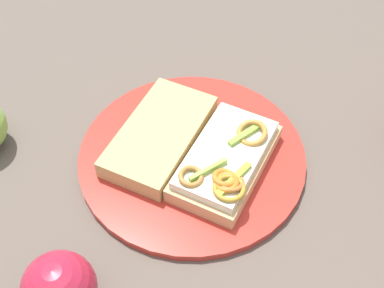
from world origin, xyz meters
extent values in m
plane|color=brown|center=(0.00, 0.00, 0.00)|extent=(2.00, 2.00, 0.00)
cylinder|color=red|center=(0.00, 0.00, 0.01)|extent=(0.28, 0.28, 0.01)
cube|color=tan|center=(0.04, -0.02, 0.02)|extent=(0.15, 0.18, 0.02)
cube|color=silver|center=(0.04, -0.02, 0.04)|extent=(0.14, 0.16, 0.01)
torus|color=#AE8128|center=(0.04, -0.08, 0.04)|extent=(0.04, 0.04, 0.01)
torus|color=#AB7233|center=(-0.01, -0.06, 0.04)|extent=(0.04, 0.04, 0.01)
torus|color=#B06B2F|center=(0.04, -0.07, 0.04)|extent=(0.04, 0.04, 0.01)
torus|color=#C46A1F|center=(0.03, -0.07, 0.04)|extent=(0.04, 0.04, 0.01)
torus|color=#B47D34|center=(0.07, 0.00, 0.05)|extent=(0.04, 0.04, 0.02)
torus|color=#C37425|center=(0.03, -0.06, 0.04)|extent=(0.03, 0.03, 0.02)
cube|color=#7FA739|center=(0.06, 0.00, 0.04)|extent=(0.05, 0.04, 0.01)
cube|color=#8DB12D|center=(0.04, -0.07, 0.04)|extent=(0.05, 0.05, 0.01)
cube|color=#82BB41|center=(0.01, -0.05, 0.04)|extent=(0.05, 0.03, 0.01)
cube|color=tan|center=(-0.04, 0.02, 0.02)|extent=(0.16, 0.18, 0.02)
sphere|color=#AB1D34|center=(-0.14, -0.18, 0.04)|extent=(0.10, 0.10, 0.07)
camera|label=1|loc=(-0.03, -0.40, 0.52)|focal=48.83mm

